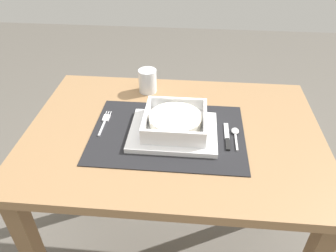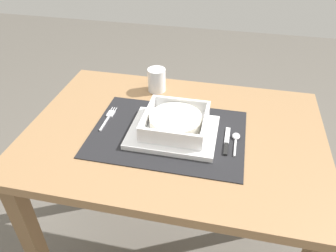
% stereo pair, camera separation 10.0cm
% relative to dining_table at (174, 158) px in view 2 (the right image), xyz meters
% --- Properties ---
extents(dining_table, '(0.93, 0.66, 0.75)m').
position_rel_dining_table_xyz_m(dining_table, '(0.00, 0.00, 0.00)').
color(dining_table, '#936D47').
rests_on(dining_table, ground).
extents(placemat, '(0.47, 0.34, 0.00)m').
position_rel_dining_table_xyz_m(placemat, '(-0.02, -0.02, 0.12)').
color(placemat, black).
rests_on(placemat, dining_table).
extents(serving_plate, '(0.27, 0.21, 0.02)m').
position_rel_dining_table_xyz_m(serving_plate, '(-0.00, -0.02, 0.13)').
color(serving_plate, white).
rests_on(serving_plate, placemat).
extents(porridge_bowl, '(0.19, 0.19, 0.05)m').
position_rel_dining_table_xyz_m(porridge_bowl, '(0.01, -0.01, 0.16)').
color(porridge_bowl, white).
rests_on(porridge_bowl, serving_plate).
extents(fork, '(0.02, 0.14, 0.00)m').
position_rel_dining_table_xyz_m(fork, '(-0.23, 0.02, 0.13)').
color(fork, silver).
rests_on(fork, placemat).
extents(spoon, '(0.02, 0.11, 0.01)m').
position_rel_dining_table_xyz_m(spoon, '(0.19, -0.01, 0.13)').
color(spoon, silver).
rests_on(spoon, placemat).
extents(butter_knife, '(0.01, 0.14, 0.01)m').
position_rel_dining_table_xyz_m(butter_knife, '(0.17, -0.03, 0.13)').
color(butter_knife, black).
rests_on(butter_knife, placemat).
extents(drinking_glass, '(0.07, 0.07, 0.09)m').
position_rel_dining_table_xyz_m(drinking_glass, '(-0.11, 0.23, 0.16)').
color(drinking_glass, white).
rests_on(drinking_glass, dining_table).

